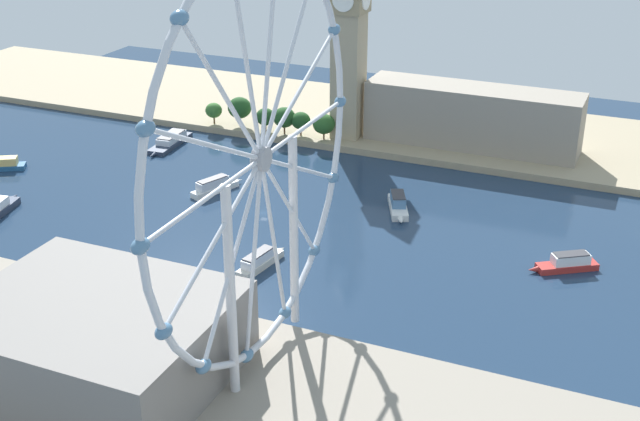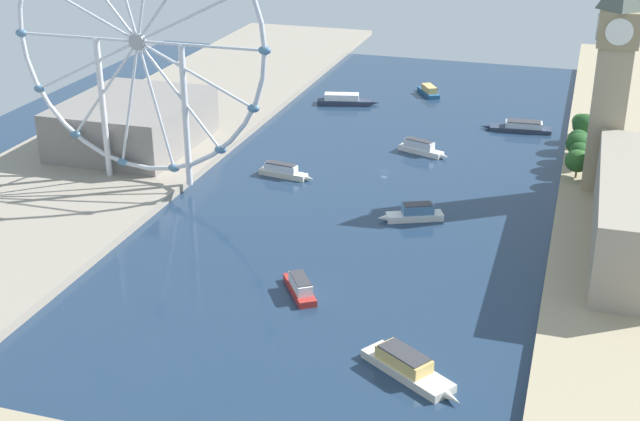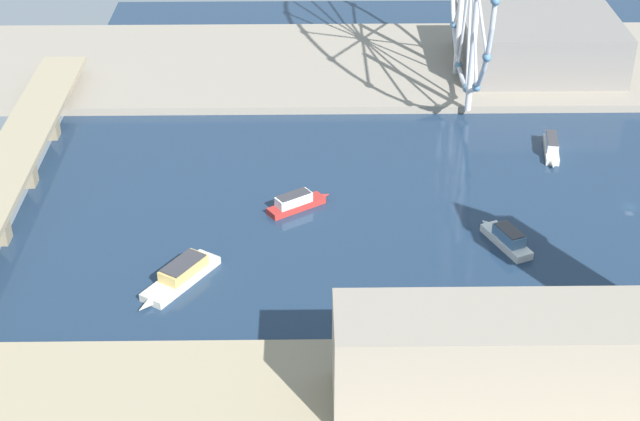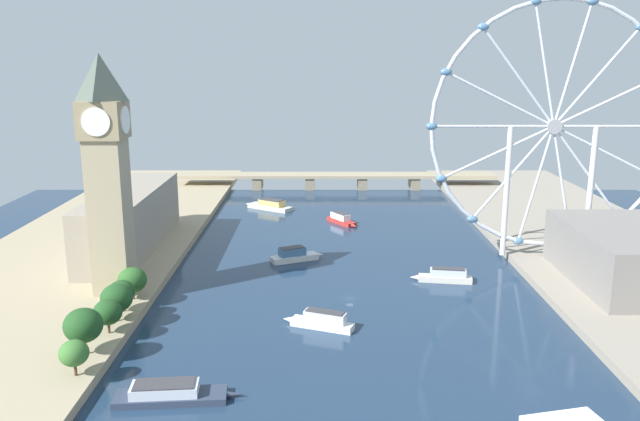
# 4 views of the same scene
# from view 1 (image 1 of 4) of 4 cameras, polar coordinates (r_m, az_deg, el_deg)

# --- Properties ---
(ground_plane) EXTENTS (401.22, 401.22, 0.00)m
(ground_plane) POSITION_cam_1_polar(r_m,az_deg,el_deg) (313.03, -3.82, -0.17)
(ground_plane) COLOR #1E334C
(riverbank_left) EXTENTS (90.00, 520.00, 3.00)m
(riverbank_left) POSITION_cam_1_polar(r_m,az_deg,el_deg) (411.54, 3.49, 6.19)
(riverbank_left) COLOR tan
(riverbank_left) RESTS_ON ground_plane
(riverbank_right) EXTENTS (90.00, 520.00, 3.00)m
(riverbank_right) POSITION_cam_1_polar(r_m,az_deg,el_deg) (229.29, -17.20, -10.93)
(riverbank_right) COLOR gray
(riverbank_right) RESTS_ON ground_plane
(clock_tower) EXTENTS (15.60, 15.60, 84.21)m
(clock_tower) POSITION_cam_1_polar(r_m,az_deg,el_deg) (371.71, 1.98, 11.50)
(clock_tower) COLOR tan
(clock_tower) RESTS_ON riverbank_left
(parliament_block) EXTENTS (22.00, 92.51, 26.10)m
(parliament_block) POSITION_cam_1_polar(r_m,az_deg,el_deg) (373.37, 10.27, 6.26)
(parliament_block) COLOR gray
(parliament_block) RESTS_ON riverbank_left
(tree_row_embankment) EXTENTS (12.56, 64.91, 13.68)m
(tree_row_embankment) POSITION_cam_1_polar(r_m,az_deg,el_deg) (387.11, -3.20, 6.41)
(tree_row_embankment) COLOR #513823
(tree_row_embankment) RESTS_ON riverbank_left
(ferris_wheel) EXTENTS (105.44, 3.20, 106.42)m
(ferris_wheel) POSITION_cam_1_polar(r_m,az_deg,el_deg) (202.14, -3.99, 3.30)
(ferris_wheel) COLOR silver
(ferris_wheel) RESTS_ON riverbank_right
(riverside_hall) EXTENTS (52.94, 64.42, 20.78)m
(riverside_hall) POSITION_cam_1_polar(r_m,az_deg,el_deg) (220.84, -14.94, -8.39)
(riverside_hall) COLOR gray
(riverside_hall) RESTS_ON riverbank_right
(tour_boat_1) EXTENTS (23.96, 12.11, 6.05)m
(tour_boat_1) POSITION_cam_1_polar(r_m,az_deg,el_deg) (332.14, -7.11, 1.66)
(tour_boat_1) COLOR white
(tour_boat_1) RESTS_ON ground_plane
(tour_boat_2) EXTENTS (16.04, 21.51, 5.77)m
(tour_boat_2) POSITION_cam_1_polar(r_m,az_deg,el_deg) (283.36, 16.39, -3.44)
(tour_boat_2) COLOR #B22D28
(tour_boat_2) RESTS_ON ground_plane
(tour_boat_3) EXTENTS (24.37, 7.79, 5.65)m
(tour_boat_3) POSITION_cam_1_polar(r_m,az_deg,el_deg) (274.19, -4.05, -3.39)
(tour_boat_3) COLOR beige
(tour_boat_3) RESTS_ON ground_plane
(tour_boat_5) EXTENTS (15.16, 21.99, 5.20)m
(tour_boat_5) POSITION_cam_1_polar(r_m,az_deg,el_deg) (376.42, -20.80, 2.92)
(tour_boat_5) COLOR #235684
(tour_boat_5) RESTS_ON ground_plane
(tour_boat_6) EXTENTS (33.55, 10.44, 4.92)m
(tour_boat_6) POSITION_cam_1_polar(r_m,az_deg,el_deg) (385.79, -10.10, 4.67)
(tour_boat_6) COLOR #2D384C
(tour_boat_6) RESTS_ON ground_plane
(tour_boat_7) EXTENTS (23.63, 13.67, 6.23)m
(tour_boat_7) POSITION_cam_1_polar(r_m,az_deg,el_deg) (314.72, 5.31, 0.41)
(tour_boat_7) COLOR white
(tour_boat_7) RESTS_ON ground_plane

